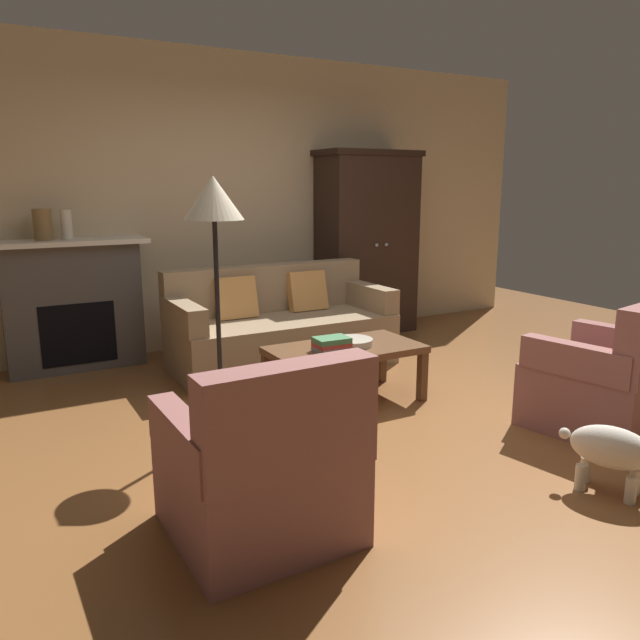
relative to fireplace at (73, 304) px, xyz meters
name	(u,v)px	position (x,y,z in m)	size (l,w,h in m)	color
ground_plane	(373,422)	(1.55, -2.30, -0.57)	(9.60, 9.60, 0.00)	brown
back_wall	(230,202)	(1.55, 0.25, 0.83)	(7.20, 0.10, 2.80)	beige
fireplace	(73,304)	(0.00, 0.00, 0.00)	(1.26, 0.48, 1.12)	#4C4947
armoire	(367,243)	(2.95, -0.08, 0.39)	(1.06, 0.57, 1.91)	black
couch	(280,330)	(1.58, -0.78, -0.25)	(1.92, 0.86, 0.86)	#937A5B
coffee_table	(345,354)	(1.59, -1.86, -0.20)	(1.10, 0.60, 0.42)	brown
fruit_bowl	(353,342)	(1.65, -1.87, -0.12)	(0.29, 0.29, 0.05)	beige
book_stack	(332,344)	(1.44, -1.93, -0.10)	(0.25, 0.18, 0.10)	gray
mantel_vase_bronze	(43,225)	(-0.18, -0.02, 0.68)	(0.15, 0.15, 0.26)	olive
mantel_vase_cream	(66,225)	(0.00, -0.02, 0.67)	(0.09, 0.09, 0.24)	beige
armchair_near_left	(263,472)	(0.34, -3.19, -0.25)	(0.79, 0.78, 0.88)	#935B56
armchair_near_right	(606,383)	(2.79, -3.14, -0.25)	(0.90, 0.90, 0.88)	#935B56
floor_lamp	(214,214)	(0.60, -1.96, 0.83)	(0.36, 0.36, 1.62)	black
dog	(618,450)	(2.08, -3.73, -0.32)	(0.35, 0.53, 0.39)	beige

